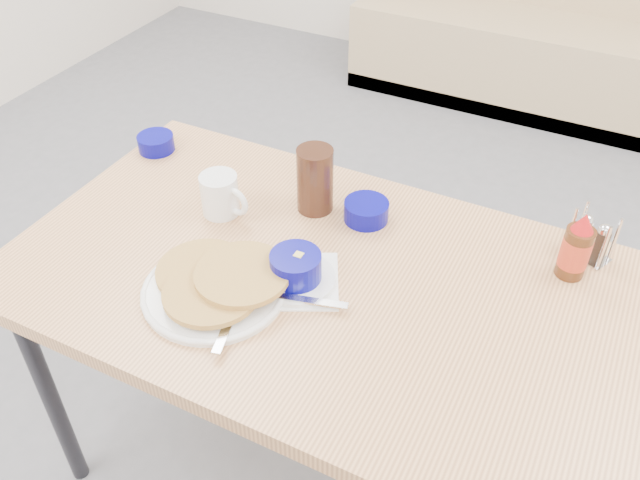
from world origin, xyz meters
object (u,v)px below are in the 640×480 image
at_px(grits_setting, 296,271).
at_px(amber_tumbler, 315,180).
at_px(syrup_bottle, 576,249).
at_px(dining_table, 326,298).
at_px(booth_bench, 546,35).
at_px(butter_bowl, 366,211).
at_px(pancake_plate, 217,285).
at_px(creamer_bowl, 156,143).
at_px(condiment_caddy, 591,241).
at_px(coffee_mug, 221,195).

distance_m(grits_setting, amber_tumbler, 0.27).
bearing_deg(grits_setting, syrup_bottle, 29.35).
distance_m(dining_table, grits_setting, 0.11).
height_order(booth_bench, grits_setting, booth_bench).
relative_size(booth_bench, butter_bowl, 17.86).
height_order(booth_bench, pancake_plate, booth_bench).
bearing_deg(dining_table, grits_setting, -139.70).
distance_m(pancake_plate, creamer_bowl, 0.60).
bearing_deg(amber_tumbler, condiment_caddy, 10.64).
bearing_deg(condiment_caddy, pancake_plate, -120.61).
distance_m(dining_table, coffee_mug, 0.36).
xyz_separation_m(booth_bench, pancake_plate, (-0.18, -2.68, 0.43)).
distance_m(amber_tumbler, condiment_caddy, 0.63).
xyz_separation_m(amber_tumbler, condiment_caddy, (0.62, 0.12, -0.04)).
bearing_deg(pancake_plate, butter_bowl, 64.40).
relative_size(amber_tumbler, condiment_caddy, 1.41).
bearing_deg(butter_bowl, dining_table, -88.70).
bearing_deg(coffee_mug, pancake_plate, -59.28).
height_order(dining_table, creamer_bowl, creamer_bowl).
bearing_deg(syrup_bottle, grits_setting, -150.65).
bearing_deg(coffee_mug, creamer_bowl, 153.73).
bearing_deg(condiment_caddy, amber_tumbler, -145.12).
bearing_deg(dining_table, condiment_caddy, 33.86).
relative_size(coffee_mug, syrup_bottle, 0.81).
xyz_separation_m(creamer_bowl, amber_tumbler, (0.51, -0.04, 0.06)).
distance_m(dining_table, syrup_bottle, 0.54).
bearing_deg(coffee_mug, syrup_bottle, 10.99).
xyz_separation_m(coffee_mug, butter_bowl, (0.32, 0.13, -0.03)).
height_order(dining_table, amber_tumbler, amber_tumbler).
height_order(coffee_mug, condiment_caddy, condiment_caddy).
distance_m(booth_bench, syrup_bottle, 2.38).
relative_size(butter_bowl, condiment_caddy, 0.91).
height_order(booth_bench, dining_table, booth_bench).
bearing_deg(syrup_bottle, butter_bowl, -177.37).
distance_m(pancake_plate, butter_bowl, 0.41).
height_order(booth_bench, butter_bowl, booth_bench).
distance_m(booth_bench, coffee_mug, 2.50).
bearing_deg(amber_tumbler, creamer_bowl, 175.61).
bearing_deg(dining_table, booth_bench, 90.00).
bearing_deg(creamer_bowl, coffee_mug, -26.27).
distance_m(booth_bench, condiment_caddy, 2.30).
bearing_deg(grits_setting, pancake_plate, -142.37).
distance_m(booth_bench, dining_table, 2.56).
xyz_separation_m(pancake_plate, amber_tumbler, (0.05, 0.36, 0.06)).
bearing_deg(butter_bowl, grits_setting, -99.43).
bearing_deg(amber_tumbler, coffee_mug, -148.48).
bearing_deg(pancake_plate, grits_setting, 37.63).
distance_m(booth_bench, pancake_plate, 2.72).
distance_m(dining_table, butter_bowl, 0.24).
relative_size(creamer_bowl, butter_bowl, 0.92).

